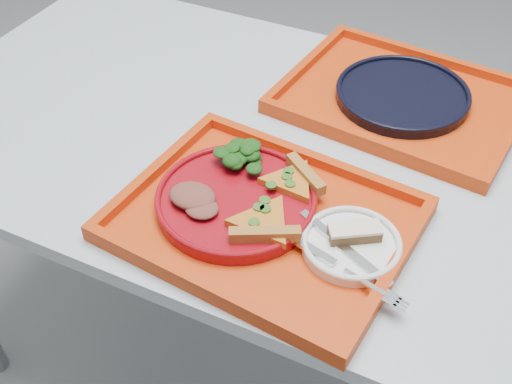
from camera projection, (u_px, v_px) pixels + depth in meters
ground at (297, 373)px, 1.68m from camera, size 10.00×10.00×0.00m
table at (313, 181)px, 1.22m from camera, size 1.60×0.80×0.75m
tray_main at (264, 222)px, 1.02m from camera, size 0.48×0.39×0.01m
tray_far at (401, 102)px, 1.27m from camera, size 0.49×0.40×0.01m
dinner_plate at (236, 201)px, 1.04m from camera, size 0.26×0.26×0.02m
side_plate at (351, 246)px, 0.97m from camera, size 0.15×0.15×0.01m
navy_plate at (402, 96)px, 1.26m from camera, size 0.26×0.26×0.02m
pizza_slice_a at (264, 220)px, 0.98m from camera, size 0.15×0.16×0.02m
pizza_slice_b at (291, 179)px, 1.05m from camera, size 0.14×0.15×0.02m
salad_heap at (237, 157)px, 1.07m from camera, size 0.09×0.08×0.04m
meat_portion at (193, 196)px, 1.02m from camera, size 0.08×0.06×0.02m
dessert_bar at (355, 232)px, 0.96m from camera, size 0.08×0.07×0.02m
knife at (344, 247)px, 0.95m from camera, size 0.17×0.09×0.01m
fork at (343, 269)px, 0.92m from camera, size 0.18×0.07×0.01m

